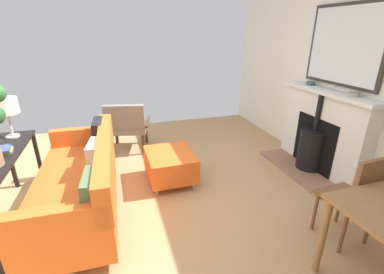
% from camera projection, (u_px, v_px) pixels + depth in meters
% --- Properties ---
extents(ground_plane, '(5.03, 5.64, 0.01)m').
position_uv_depth(ground_plane, '(157.00, 202.00, 3.07)').
color(ground_plane, tan).
extents(wall_left, '(0.12, 5.64, 2.84)m').
position_uv_depth(wall_left, '(355.00, 68.00, 3.23)').
color(wall_left, silver).
rests_on(wall_left, ground).
extents(fireplace, '(0.64, 1.48, 1.13)m').
position_uv_depth(fireplace, '(320.00, 136.00, 3.64)').
color(fireplace, '#93664C').
rests_on(fireplace, ground).
extents(mirror_over_mantel, '(0.04, 1.14, 0.97)m').
position_uv_depth(mirror_over_mantel, '(345.00, 46.00, 3.24)').
color(mirror_over_mantel, '#2D2823').
extents(mantel_bowl_near, '(0.12, 0.12, 0.05)m').
position_uv_depth(mantel_bowl_near, '(311.00, 83.00, 3.73)').
color(mantel_bowl_near, '#334C56').
rests_on(mantel_bowl_near, fireplace).
extents(mantel_bowl_far, '(0.14, 0.14, 0.04)m').
position_uv_depth(mantel_bowl_far, '(353.00, 94.00, 3.10)').
color(mantel_bowl_far, '#9E9384').
rests_on(mantel_bowl_far, fireplace).
extents(sofa, '(0.83, 1.89, 0.82)m').
position_uv_depth(sofa, '(82.00, 182.00, 2.80)').
color(sofa, '#B2B2B7').
rests_on(sofa, ground).
extents(ottoman, '(0.58, 0.69, 0.40)m').
position_uv_depth(ottoman, '(170.00, 164.00, 3.42)').
color(ottoman, '#B2B2B7').
rests_on(ottoman, ground).
extents(armchair_accent, '(0.78, 0.71, 0.83)m').
position_uv_depth(armchair_accent, '(127.00, 124.00, 4.21)').
color(armchair_accent, '#4C3321').
rests_on(armchair_accent, ground).
extents(table_lamp_near_end, '(0.26, 0.26, 0.45)m').
position_uv_depth(table_lamp_near_end, '(5.00, 107.00, 2.86)').
color(table_lamp_near_end, '#B2B2B7').
rests_on(table_lamp_near_end, console_table).
extents(dining_chair_near_fireplace, '(0.43, 0.43, 0.90)m').
position_uv_depth(dining_chair_near_fireplace, '(357.00, 195.00, 2.29)').
color(dining_chair_near_fireplace, brown).
rests_on(dining_chair_near_fireplace, ground).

